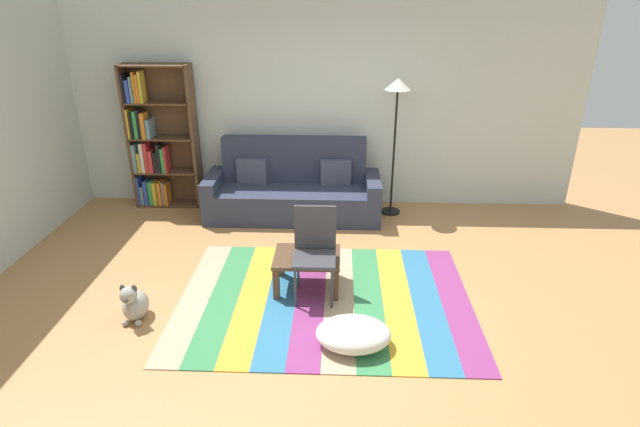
% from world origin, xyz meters
% --- Properties ---
extents(ground_plane, '(14.00, 14.00, 0.00)m').
position_xyz_m(ground_plane, '(0.00, 0.00, 0.00)').
color(ground_plane, '#B27F4C').
extents(back_wall, '(6.80, 0.10, 2.70)m').
position_xyz_m(back_wall, '(0.00, 2.55, 1.35)').
color(back_wall, silver).
rests_on(back_wall, ground_plane).
extents(rug, '(2.80, 2.10, 0.01)m').
position_xyz_m(rug, '(0.10, -0.03, 0.00)').
color(rug, tan).
rests_on(rug, ground_plane).
extents(couch, '(2.26, 0.80, 1.00)m').
position_xyz_m(couch, '(-0.38, 2.02, 0.34)').
color(couch, '#2D3347').
rests_on(couch, ground_plane).
extents(bookshelf, '(0.90, 0.28, 1.91)m').
position_xyz_m(bookshelf, '(-2.25, 2.30, 0.88)').
color(bookshelf, brown).
rests_on(bookshelf, ground_plane).
extents(coffee_table, '(0.65, 0.52, 0.36)m').
position_xyz_m(coffee_table, '(-0.08, 0.19, 0.30)').
color(coffee_table, '#513826').
rests_on(coffee_table, rug).
extents(pouf, '(0.63, 0.48, 0.23)m').
position_xyz_m(pouf, '(0.36, -0.72, 0.12)').
color(pouf, white).
rests_on(pouf, rug).
extents(dog, '(0.22, 0.35, 0.40)m').
position_xyz_m(dog, '(-1.61, -0.40, 0.16)').
color(dog, '#9E998E').
rests_on(dog, ground_plane).
extents(standing_lamp, '(0.32, 0.32, 1.78)m').
position_xyz_m(standing_lamp, '(0.92, 2.14, 1.49)').
color(standing_lamp, black).
rests_on(standing_lamp, ground_plane).
extents(tv_remote, '(0.06, 0.15, 0.02)m').
position_xyz_m(tv_remote, '(-0.06, 0.11, 0.38)').
color(tv_remote, black).
rests_on(tv_remote, coffee_table).
extents(folding_chair, '(0.40, 0.40, 0.90)m').
position_xyz_m(folding_chair, '(0.00, 0.09, 0.53)').
color(folding_chair, '#38383D').
rests_on(folding_chair, ground_plane).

